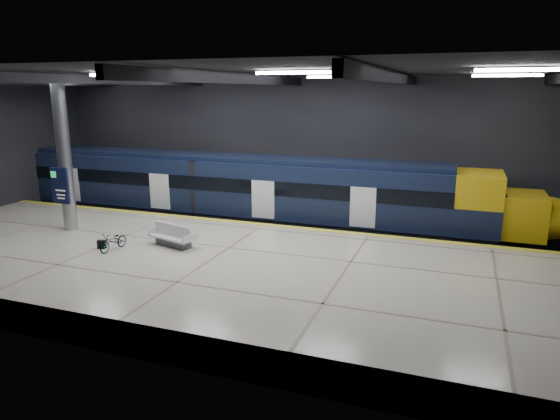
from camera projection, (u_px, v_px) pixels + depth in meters
The scene contains 10 objects.
ground at pixel (240, 265), 21.38m from camera, with size 30.00×30.00×0.00m, color black.
room_shell at pixel (237, 131), 20.04m from camera, with size 30.10×16.10×8.05m.
platform at pixel (213, 273), 18.97m from camera, with size 30.00×11.00×1.10m, color beige.
safety_strip at pixel (264, 224), 23.63m from camera, with size 30.00×0.40×0.01m, color yellow.
rails at pixel (283, 230), 26.38m from camera, with size 30.00×1.52×0.16m.
train at pixel (252, 191), 26.50m from camera, with size 29.40×2.84×3.79m.
bench at pixel (173, 238), 20.33m from camera, with size 2.21×1.37×0.91m.
bicycle at pixel (113, 241), 19.78m from camera, with size 0.50×1.43×0.75m, color #99999E.
pannier_bag at pixel (101, 244), 20.03m from camera, with size 0.30×0.18×0.35m, color black.
info_column at pixel (64, 156), 22.06m from camera, with size 0.90×0.78×6.90m.
Camera 1 is at (8.53, -18.42, 7.32)m, focal length 32.00 mm.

